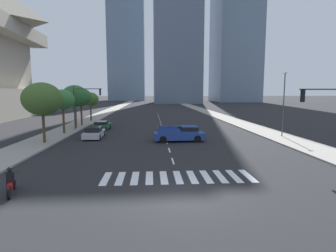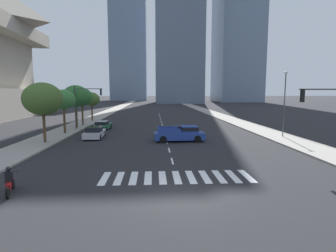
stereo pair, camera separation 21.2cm
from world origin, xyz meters
The scene contains 20 objects.
ground_plane centered at (0.00, 0.00, 0.00)m, with size 800.00×800.00×0.00m, color #232326.
sidewalk_east centered at (13.54, 30.00, 0.07)m, with size 4.00×260.00×0.15m, color gray.
sidewalk_west centered at (-13.54, 30.00, 0.07)m, with size 4.00×260.00×0.15m, color gray.
crosswalk_near centered at (0.00, 3.11, 0.00)m, with size 9.45×2.66×0.01m.
lane_divider_center centered at (0.00, 31.11, 0.00)m, with size 0.14×50.00×0.01m.
motorcycle_lead centered at (-9.02, 0.87, 0.58)m, with size 0.95×2.05×1.49m.
pickup_truck centered at (1.65, 15.61, 0.81)m, with size 5.49×2.21×1.67m.
sedan_silver_0 centered at (-8.33, 18.27, 0.61)m, with size 1.96×4.37×1.32m.
sedan_blue_1 centered at (1.45, 19.91, 0.55)m, with size 1.85×4.40×1.17m.
sedan_green_2 centered at (-8.69, 25.24, 0.58)m, with size 2.02×4.46×1.26m.
traffic_signal_near centered at (11.21, 5.19, 4.08)m, with size 4.17×0.28×5.77m.
traffic_signal_far centered at (-10.95, 24.93, 4.26)m, with size 4.17×0.28×6.05m.
street_lamp_east centered at (13.84, 17.37, 4.50)m, with size 0.50×0.24×7.50m.
street_tree_nearest centered at (-12.74, 15.01, 4.63)m, with size 3.94×3.94×6.17m.
street_tree_second centered at (-12.74, 21.37, 4.39)m, with size 2.95×2.95×5.52m.
street_tree_third centered at (-12.74, 26.86, 4.76)m, with size 3.70×3.70×6.20m.
street_tree_fourth centered at (-12.74, 30.20, 4.56)m, with size 3.36×3.36×5.86m.
street_tree_fifth centered at (-12.74, 36.89, 4.05)m, with size 2.94×2.94×5.17m.
office_tower_left_skyline centered at (-17.49, 173.31, 52.36)m, with size 23.37×25.14×113.42m.
office_tower_right_skyline centered at (46.22, 141.11, 54.47)m, with size 23.07×29.50×116.40m.
Camera 1 is at (-1.66, -13.17, 5.30)m, focal length 28.69 mm.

